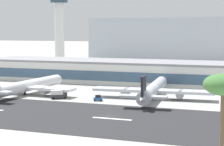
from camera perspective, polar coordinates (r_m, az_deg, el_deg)
name	(u,v)px	position (r m, az deg, el deg)	size (l,w,h in m)	color
ground_plane	(110,116)	(123.61, -0.31, -6.03)	(1400.00, 1400.00, 0.00)	#9E9E99
runway_strip	(106,118)	(120.62, -0.84, -6.32)	(800.00, 42.07, 0.08)	#262628
runway_centreline_dash_4	(112,119)	(120.00, 0.00, -6.36)	(12.00, 1.20, 0.01)	white
terminal_building	(125,72)	(200.52, 1.79, 0.21)	(144.07, 28.31, 10.79)	silver
control_tower	(59,24)	(262.09, -7.33, 6.82)	(11.77, 11.77, 48.95)	silver
distant_hotel_block	(166,41)	(310.38, 7.54, 4.43)	(113.81, 29.68, 34.36)	#A8B2BC
airliner_blue_tail_gate_1	(25,86)	(166.40, -11.98, -1.84)	(41.77, 50.82, 10.61)	silver
airliner_black_tail_gate_2	(153,90)	(153.41, 5.65, -2.37)	(45.87, 51.84, 10.82)	silver
service_box_truck_0	(59,94)	(155.40, -7.39, -2.90)	(6.33, 5.30, 3.25)	#2D3338
service_baggage_tug_1	(98,98)	(149.41, -1.95, -3.51)	(3.51, 2.57, 2.20)	#23569E
palm_tree_1	(223,86)	(81.68, 15.17, -1.74)	(7.72, 7.72, 17.53)	brown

